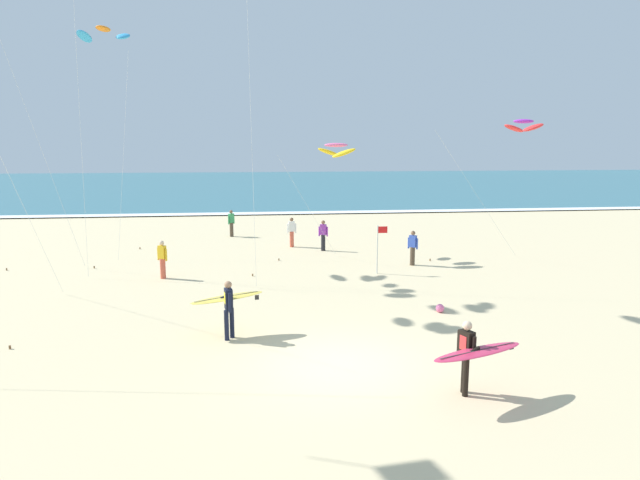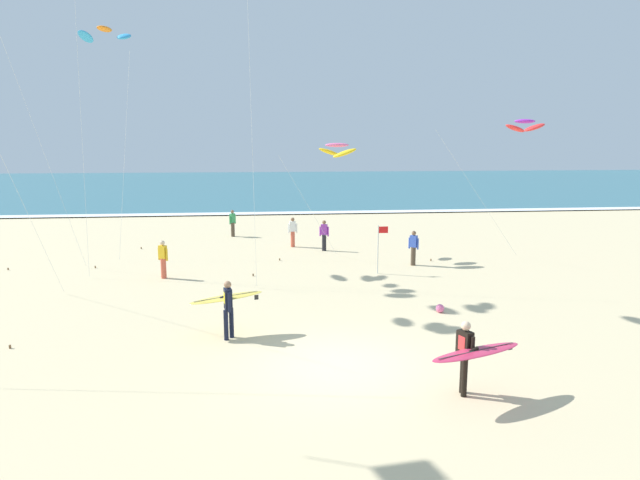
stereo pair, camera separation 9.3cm
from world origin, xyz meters
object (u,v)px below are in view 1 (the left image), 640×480
Objects in this scene: surfer_lead at (228,302)px; bystander_yellow_top at (162,259)px; lifeguard_flag at (379,245)px; bystander_white_top at (292,232)px; kite_arc_amber_close at (104,34)px; kite_arc_rose_high at (336,150)px; beach_ball at (440,308)px; bystander_green_top at (231,223)px; bystander_purple_top at (323,235)px; surfer_trailing at (472,352)px; kite_arc_violet_mid at (523,126)px; bystander_blue_top at (413,248)px.

surfer_lead is 7.92m from bystander_yellow_top.
surfer_lead is 9.33m from lifeguard_flag.
kite_arc_amber_close is at bearing -161.17° from bystander_white_top.
kite_arc_rose_high is 10.86m from beach_ball.
bystander_green_top is 5.68× the size of beach_ball.
kite_arc_amber_close is 6.63× the size of bystander_green_top.
lifeguard_flag reaches higher than bystander_purple_top.
bystander_white_top is (3.36, -3.67, 0.00)m from bystander_green_top.
surfer_trailing is 15.99m from kite_arc_rose_high.
bystander_green_top is at bearing 92.27° from surfer_lead.
kite_arc_amber_close reaches higher than lifeguard_flag.
bystander_purple_top is at bearing 103.54° from beach_ball.
kite_arc_amber_close is 12.87m from bystander_white_top.
surfer_lead is at bearing 140.84° from surfer_trailing.
lifeguard_flag reaches higher than surfer_trailing.
bystander_green_top is 6.94m from bystander_purple_top.
kite_arc_amber_close reaches higher than kite_arc_violet_mid.
surfer_lead reaches higher than bystander_purple_top.
bystander_green_top is at bearing 115.55° from beach_ball.
kite_arc_violet_mid reaches higher than kite_arc_rose_high.
kite_arc_rose_high is 5.60m from lifeguard_flag.
surfer_lead is at bearing -132.53° from bystander_blue_top.
bystander_blue_top is 7.13m from beach_ball.
surfer_trailing is 1.54× the size of bystander_purple_top.
kite_arc_rose_high is (-0.83, 15.43, 4.12)m from surfer_trailing.
kite_arc_amber_close is 6.63× the size of bystander_purple_top.
bystander_blue_top is at bearing 47.47° from surfer_lead.
bystander_purple_top and bystander_yellow_top have the same top height.
surfer_lead is 0.89× the size of surfer_trailing.
kite_arc_amber_close is at bearing -179.16° from kite_arc_rose_high.
bystander_green_top is at bearing 135.11° from bystander_purple_top.
kite_arc_rose_high is 3.47× the size of bystander_blue_top.
surfer_lead and surfer_trailing have the same top height.
kite_arc_rose_high is at bearing 172.48° from kite_arc_violet_mid.
surfer_lead is at bearing -129.89° from lifeguard_flag.
lifeguard_flag is at bearing 98.76° from beach_ball.
surfer_trailing is 0.37× the size of kite_arc_violet_mid.
lifeguard_flag is at bearing -56.74° from bystander_green_top.
bystander_yellow_top is at bearing -144.83° from bystander_purple_top.
beach_ball is at bearing -64.45° from bystander_green_top.
kite_arc_rose_high is 3.47× the size of bystander_white_top.
bystander_green_top reaches higher than beach_ball.
surfer_trailing reaches higher than bystander_yellow_top.
bystander_purple_top is 1.00× the size of bystander_yellow_top.
bystander_yellow_top is (-2.35, -10.01, 0.00)m from bystander_green_top.
bystander_blue_top is (-5.51, -1.21, -5.49)m from kite_arc_violet_mid.
kite_arc_amber_close is at bearing 177.00° from kite_arc_violet_mid.
kite_arc_violet_mid is at bearing 36.20° from surfer_lead.
bystander_purple_top is 5.68× the size of beach_ball.
lifeguard_flag is at bearing -0.97° from bystander_yellow_top.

